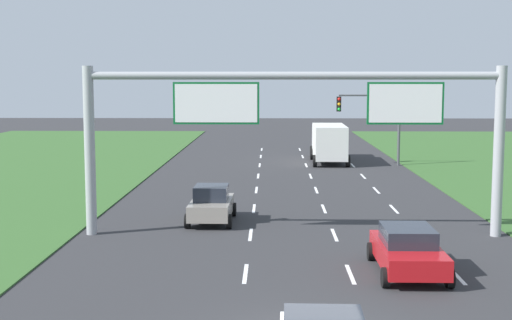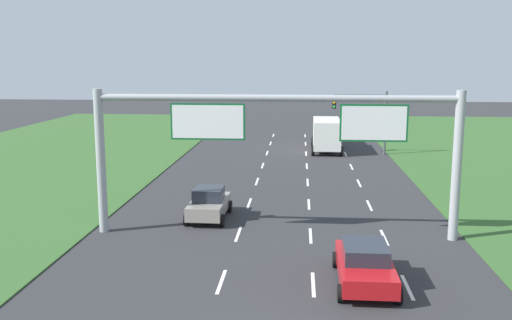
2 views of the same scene
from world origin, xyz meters
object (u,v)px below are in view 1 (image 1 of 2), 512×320
sign_gantry (296,118)px  traffic_light_mast (373,114)px  box_truck (329,141)px  car_near_red (408,250)px  car_far_ahead (211,204)px

sign_gantry → traffic_light_mast: size_ratio=3.08×
box_truck → car_near_red: bearing=-89.1°
box_truck → traffic_light_mast: bearing=-36.3°
car_far_ahead → box_truck: box_truck is taller
car_far_ahead → traffic_light_mast: bearing=65.2°
car_near_red → traffic_light_mast: size_ratio=0.80×
car_near_red → sign_gantry: 7.89m
car_near_red → traffic_light_mast: (3.03, 29.75, 3.08)m
car_near_red → box_truck: (-0.08, 32.10, 0.84)m
car_far_ahead → sign_gantry: 6.13m
sign_gantry → traffic_light_mast: 24.94m
sign_gantry → traffic_light_mast: sign_gantry is taller
car_near_red → traffic_light_mast: traffic_light_mast is taller
car_far_ahead → box_truck: bearing=74.1°
car_near_red → car_far_ahead: (-7.27, 8.39, 0.03)m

